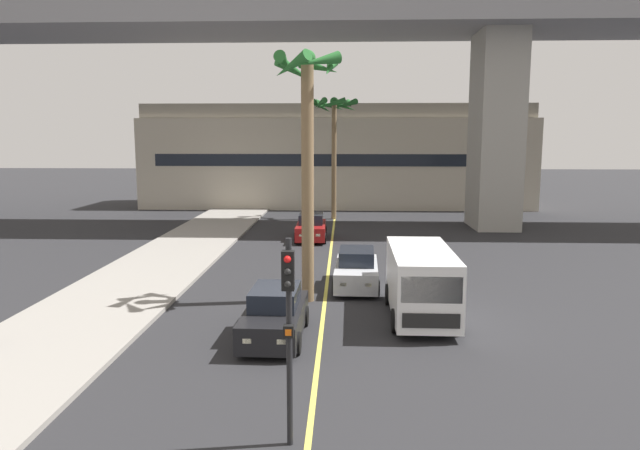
# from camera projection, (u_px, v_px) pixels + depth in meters

# --- Properties ---
(sidewalk_left) EXTENTS (4.80, 80.00, 0.15)m
(sidewalk_left) POSITION_uv_depth(u_px,v_px,m) (87.00, 316.00, 19.81)
(sidewalk_left) COLOR gray
(sidewalk_left) RESTS_ON ground
(lane_stripe_center) EXTENTS (0.14, 56.00, 0.01)m
(lane_stripe_center) POSITION_uv_depth(u_px,v_px,m) (329.00, 268.00, 27.40)
(lane_stripe_center) COLOR #DBCC4C
(lane_stripe_center) RESTS_ON ground
(bridge_overpass) EXTENTS (84.54, 8.00, 17.09)m
(bridge_overpass) POSITION_uv_depth(u_px,v_px,m) (348.00, 20.00, 38.14)
(bridge_overpass) COLOR gray
(bridge_overpass) RESTS_ON ground
(pier_building_backdrop) EXTENTS (33.43, 8.04, 8.83)m
(pier_building_backdrop) POSITION_uv_depth(u_px,v_px,m) (336.00, 157.00, 51.95)
(pier_building_backdrop) COLOR #BCB29E
(pier_building_backdrop) RESTS_ON ground
(car_queue_front) EXTENTS (1.89, 4.13, 1.56)m
(car_queue_front) POSITION_uv_depth(u_px,v_px,m) (311.00, 228.00, 34.84)
(car_queue_front) COLOR maroon
(car_queue_front) RESTS_ON ground
(car_queue_second) EXTENTS (1.94, 4.15, 1.56)m
(car_queue_second) POSITION_uv_depth(u_px,v_px,m) (356.00, 270.00, 23.83)
(car_queue_second) COLOR #B7BABF
(car_queue_second) RESTS_ON ground
(car_queue_third) EXTENTS (1.91, 4.14, 1.56)m
(car_queue_third) POSITION_uv_depth(u_px,v_px,m) (275.00, 315.00, 17.80)
(car_queue_third) COLOR black
(car_queue_third) RESTS_ON ground
(delivery_van) EXTENTS (2.20, 5.27, 2.36)m
(delivery_van) POSITION_uv_depth(u_px,v_px,m) (421.00, 281.00, 19.69)
(delivery_van) COLOR white
(delivery_van) RESTS_ON ground
(traffic_light_median_near) EXTENTS (0.24, 0.37, 4.20)m
(traffic_light_median_near) POSITION_uv_depth(u_px,v_px,m) (289.00, 315.00, 11.24)
(traffic_light_median_near) COLOR black
(traffic_light_median_near) RESTS_ON ground
(palm_tree_near_median) EXTENTS (2.56, 2.65, 9.15)m
(palm_tree_near_median) POSITION_uv_depth(u_px,v_px,m) (307.00, 122.00, 20.98)
(palm_tree_near_median) COLOR brown
(palm_tree_near_median) RESTS_ON ground
(palm_tree_mid_median) EXTENTS (3.54, 3.55, 8.96)m
(palm_tree_mid_median) POSITION_uv_depth(u_px,v_px,m) (334.00, 120.00, 42.73)
(palm_tree_mid_median) COLOR brown
(palm_tree_mid_median) RESTS_ON ground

